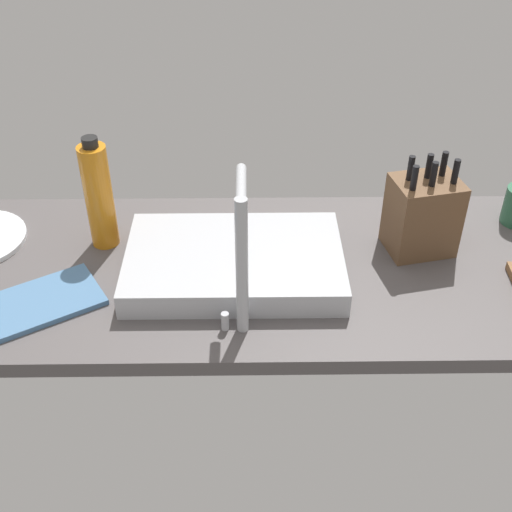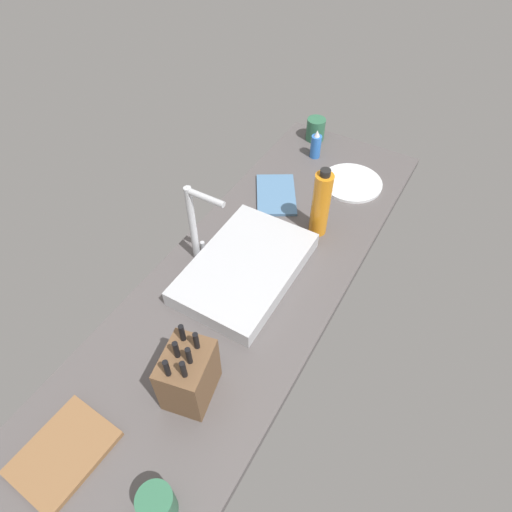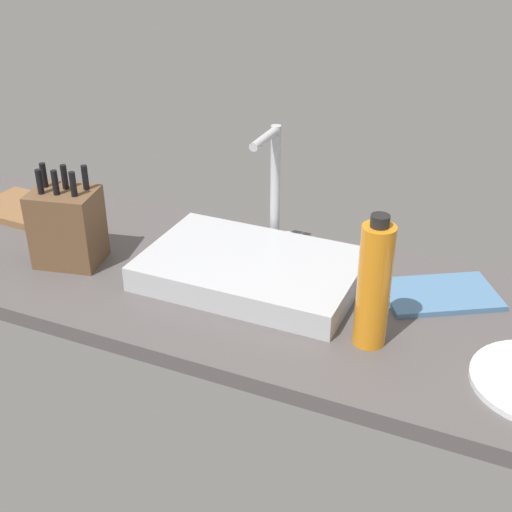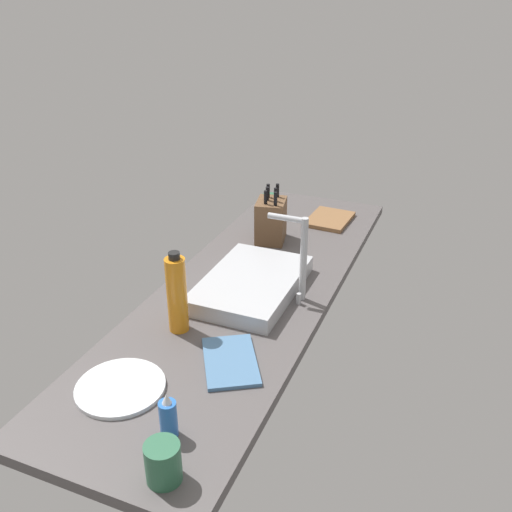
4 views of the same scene
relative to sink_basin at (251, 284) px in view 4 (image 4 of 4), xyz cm
name	(u,v)px [view 4 (image 4 of 4)]	position (x,y,z in cm)	size (l,w,h in cm)	color
countertop_slab	(250,290)	(-3.29, -1.96, -4.61)	(190.90, 59.04, 3.50)	#514C4C
sink_basin	(251,284)	(0.00, 0.00, 0.00)	(47.24, 30.72, 5.73)	#B7BABF
faucet	(300,253)	(-1.75, 16.83, 14.77)	(5.50, 13.91, 30.30)	#B7BABF
knife_block	(271,220)	(-42.36, -8.88, 6.27)	(16.63, 14.35, 23.41)	brown
cutting_board	(329,219)	(-71.60, 8.55, -1.96)	(23.02, 17.67, 1.80)	brown
soap_bottle	(168,417)	(71.39, 8.30, 2.61)	(4.41, 4.41, 12.75)	blue
water_bottle	(177,294)	(30.42, -11.97, 9.96)	(6.35, 6.35, 27.14)	orange
dinner_plate	(120,387)	(61.82, -12.55, -2.26)	(24.42, 24.42, 1.20)	white
dish_towel	(230,361)	(40.04, 10.24, -2.26)	(23.84, 14.91, 1.20)	teal
coffee_mug	(163,462)	(83.50, 14.03, 2.06)	(8.17, 8.17, 9.85)	#2D6647
ceramic_cup	(270,205)	(-69.27, -19.39, 1.77)	(8.23, 8.23, 9.27)	#2D6647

